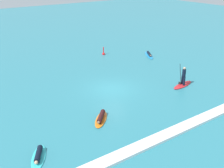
% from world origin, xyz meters
% --- Properties ---
extents(ground_plane, '(120.00, 120.00, 0.00)m').
position_xyz_m(ground_plane, '(0.00, 0.00, 0.00)').
color(ground_plane, teal).
rests_on(ground_plane, ground).
extents(surfer_on_blue_board, '(2.19, 3.12, 0.38)m').
position_xyz_m(surfer_on_blue_board, '(9.69, 5.76, 0.13)').
color(surfer_on_blue_board, '#1E8CD1').
rests_on(surfer_on_blue_board, ground_plane).
extents(surfer_on_teal_board, '(1.87, 2.49, 0.40)m').
position_xyz_m(surfer_on_teal_board, '(-9.12, -5.60, 0.14)').
color(surfer_on_teal_board, '#33C6CC').
rests_on(surfer_on_teal_board, ground_plane).
extents(surfer_on_red_board, '(2.84, 1.23, 2.07)m').
position_xyz_m(surfer_on_red_board, '(5.95, -3.12, 0.44)').
color(surfer_on_red_board, red).
rests_on(surfer_on_red_board, ground_plane).
extents(surfer_on_orange_board, '(2.24, 2.29, 0.45)m').
position_xyz_m(surfer_on_orange_board, '(-3.78, -4.04, 0.17)').
color(surfer_on_orange_board, orange).
rests_on(surfer_on_orange_board, ground_plane).
extents(marker_buoy, '(0.37, 0.37, 1.09)m').
position_xyz_m(marker_buoy, '(5.20, 9.37, 0.17)').
color(marker_buoy, red).
rests_on(marker_buoy, ground_plane).
extents(wave_crest, '(23.18, 0.90, 0.18)m').
position_xyz_m(wave_crest, '(0.00, -8.26, 0.09)').
color(wave_crest, white).
rests_on(wave_crest, ground_plane).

